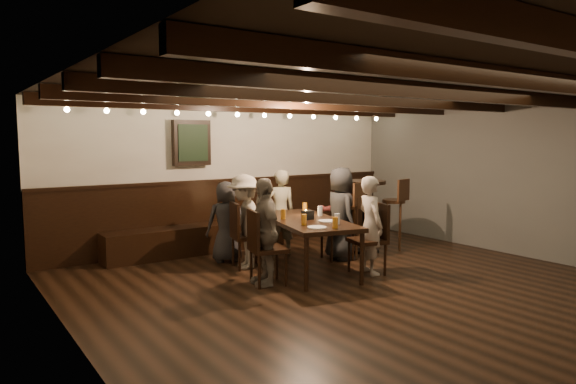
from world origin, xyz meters
TOP-DOWN VIEW (x-y plane):
  - room at (-0.29, 2.21)m, footprint 7.00×7.00m
  - dining_table at (-0.04, 1.36)m, footprint 1.30×2.07m
  - chair_left_near at (-0.63, 1.97)m, footprint 0.52×0.52m
  - chair_left_far at (-0.85, 1.09)m, footprint 0.52×0.52m
  - chair_right_near at (0.76, 1.62)m, footprint 0.53×0.53m
  - chair_right_far at (0.55, 0.74)m, footprint 0.53×0.53m
  - person_bench_left at (-0.70, 2.45)m, footprint 0.66×0.51m
  - person_bench_centre at (0.21, 2.37)m, footprint 0.55×0.43m
  - person_bench_right at (1.05, 2.01)m, footprint 0.75×0.64m
  - person_left_near at (-0.66, 1.97)m, footprint 0.69×0.95m
  - person_left_far at (-0.88, 1.10)m, footprint 0.51×0.84m
  - person_right_near at (0.79, 1.61)m, footprint 0.59×0.77m
  - person_right_far at (0.57, 0.74)m, footprint 0.42×0.54m
  - pint_a at (-0.14, 2.10)m, footprint 0.07×0.07m
  - pint_b at (0.36, 1.92)m, footprint 0.07×0.07m
  - pint_c at (-0.31, 1.52)m, footprint 0.07×0.07m
  - pint_d at (0.30, 1.48)m, footprint 0.07×0.07m
  - pint_e at (-0.37, 0.97)m, footprint 0.07×0.07m
  - pint_f at (0.02, 0.77)m, footprint 0.07×0.07m
  - pint_g at (-0.19, 0.57)m, footprint 0.07×0.07m
  - plate_near at (-0.36, 0.71)m, footprint 0.24×0.24m
  - plate_far at (0.06, 1.02)m, footprint 0.24×0.24m
  - condiment_caddy at (-0.06, 1.31)m, footprint 0.15×0.10m
  - candle at (0.15, 1.62)m, footprint 0.05×0.05m
  - high_top_table at (1.44, 1.77)m, footprint 0.65×0.65m
  - bar_stool_left at (0.94, 1.56)m, footprint 0.39×0.41m
  - bar_stool_right at (1.94, 1.61)m, footprint 0.38×0.40m

SIDE VIEW (x-z plane):
  - chair_left_near at x=-0.63m, z-range -0.18..0.75m
  - chair_left_far at x=-0.85m, z-range -0.18..0.76m
  - chair_right_near at x=0.76m, z-range -0.18..0.76m
  - chair_right_far at x=0.55m, z-range -0.19..0.77m
  - bar_stool_left at x=0.94m, z-range -0.15..1.02m
  - bar_stool_right at x=1.94m, z-range -0.15..1.02m
  - person_bench_left at x=-0.70m, z-range 0.00..1.20m
  - dining_table at x=-0.04m, z-range 0.30..1.02m
  - person_right_far at x=0.57m, z-range 0.00..1.32m
  - person_left_near at x=-0.66m, z-range 0.00..1.33m
  - person_bench_right at x=1.05m, z-range 0.00..1.33m
  - person_bench_centre at x=0.21m, z-range 0.00..1.34m
  - person_left_far at x=-0.88m, z-range 0.00..1.34m
  - person_right_near at x=0.79m, z-range 0.00..1.39m
  - plate_near at x=-0.36m, z-range 0.72..0.73m
  - plate_far at x=0.06m, z-range 0.72..0.73m
  - candle at x=0.15m, z-range 0.72..0.77m
  - high_top_table at x=1.44m, z-range 0.18..1.33m
  - condiment_caddy at x=-0.06m, z-range 0.72..0.84m
  - pint_a at x=-0.14m, z-range 0.72..0.86m
  - pint_b at x=0.36m, z-range 0.72..0.86m
  - pint_c at x=-0.31m, z-range 0.72..0.86m
  - pint_d at x=0.30m, z-range 0.72..0.86m
  - pint_e at x=-0.37m, z-range 0.72..0.86m
  - pint_f at x=0.02m, z-range 0.72..0.86m
  - pint_g at x=-0.19m, z-range 0.72..0.86m
  - room at x=-0.29m, z-range -2.43..4.57m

